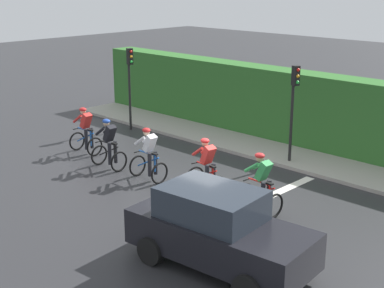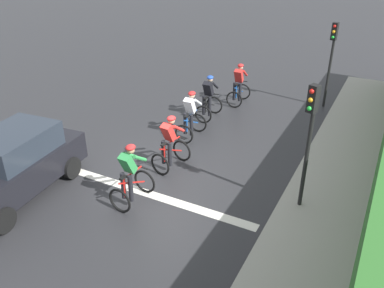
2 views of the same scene
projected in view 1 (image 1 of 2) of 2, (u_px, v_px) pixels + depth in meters
name	position (u px, v px, depth m)	size (l,w,h in m)	color
ground_plane	(207.00, 198.00, 16.02)	(80.00, 80.00, 0.00)	#28282B
sidewalk_kerb	(259.00, 145.00, 20.82)	(2.80, 18.78, 0.12)	#9E998E
stone_wall_low	(274.00, 136.00, 21.39)	(0.44, 18.78, 0.43)	tan
hedge_wall	(280.00, 105.00, 21.26)	(1.10, 18.78, 2.75)	#2D6628
road_marking_stop_line	(240.00, 210.00, 15.21)	(7.00, 0.30, 0.01)	silver
cyclist_lead	(86.00, 132.00, 19.82)	(0.71, 1.10, 1.66)	black
cyclist_second	(109.00, 145.00, 18.25)	(0.70, 1.09, 1.66)	black
cyclist_mid	(149.00, 156.00, 17.20)	(0.68, 1.08, 1.66)	black
cyclist_fourth	(207.00, 168.00, 16.11)	(0.83, 1.17, 1.66)	black
cyclist_trailing	(261.00, 185.00, 14.80)	(0.74, 1.12, 1.66)	black
car_black	(218.00, 230.00, 12.03)	(2.18, 4.24, 1.76)	black
traffic_light_near_crossing	(294.00, 100.00, 18.22)	(0.25, 0.30, 3.34)	black
traffic_light_far_junction	(130.00, 76.00, 22.47)	(0.23, 0.31, 3.34)	black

